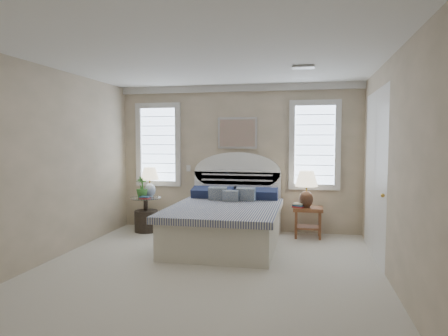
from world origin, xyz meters
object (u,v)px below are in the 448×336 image
floor_pot (146,221)px  lamp_right (306,185)px  bed (227,220)px  lamp_left (150,179)px  side_table_left (146,210)px  nightstand_right (308,215)px

floor_pot → lamp_right: size_ratio=0.68×
floor_pot → lamp_right: (2.89, 0.11, 0.72)m
bed → lamp_right: bearing=27.8°
floor_pot → lamp_left: lamp_left is taller
bed → lamp_right: 1.53m
side_table_left → lamp_right: lamp_right is taller
floor_pot → lamp_right: lamp_right is taller
side_table_left → nightstand_right: (2.95, 0.10, -0.00)m
floor_pot → lamp_left: size_ratio=0.77×
floor_pot → bed: bearing=-18.8°
side_table_left → nightstand_right: size_ratio=1.19×
side_table_left → lamp_left: bearing=65.2°
bed → floor_pot: (-1.63, 0.56, -0.19)m
bed → lamp_left: (-1.60, 0.69, 0.58)m
side_table_left → floor_pot: size_ratio=1.46×
bed → side_table_left: 1.75m
nightstand_right → floor_pot: 2.94m
nightstand_right → floor_pot: nightstand_right is taller
lamp_right → nightstand_right: bearing=36.9°
lamp_right → side_table_left: bearing=-178.5°
bed → lamp_right: size_ratio=3.57×
bed → lamp_right: bed is taller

